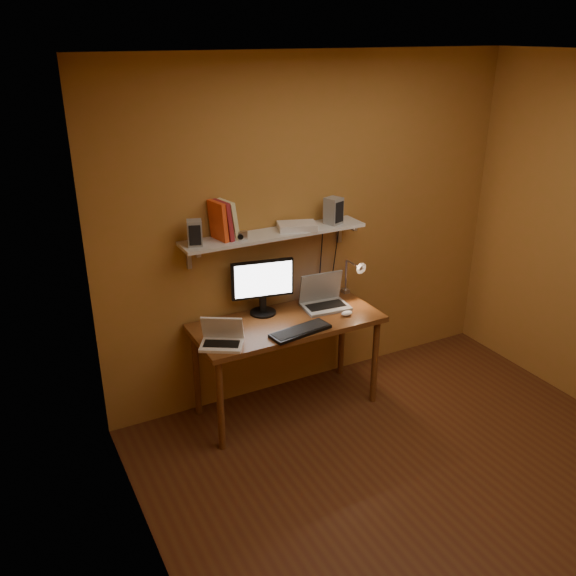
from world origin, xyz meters
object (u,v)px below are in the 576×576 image
desk (287,331)px  desk_lamp (354,273)px  shelf_camera (240,236)px  laptop (323,298)px  monitor (263,284)px  mouse (347,313)px  keyboard (300,331)px  wall_shelf (275,234)px  speaker_right (333,211)px  speaker_left (195,233)px  netbook (222,337)px  router (297,226)px

desk → desk_lamp: desk_lamp is taller
shelf_camera → laptop: bearing=-3.0°
monitor → mouse: 0.67m
desk_lamp → shelf_camera: 1.06m
mouse → desk_lamp: 0.39m
desk → keyboard: bearing=-91.9°
shelf_camera → desk_lamp: bearing=-0.6°
wall_shelf → shelf_camera: (-0.30, -0.06, 0.05)m
laptop → wall_shelf: bearing=171.2°
laptop → speaker_right: (0.11, 0.07, 0.66)m
wall_shelf → speaker_left: (-0.61, -0.02, 0.10)m
mouse → speaker_right: size_ratio=0.48×
desk_lamp → shelf_camera: (-0.96, 0.01, 0.45)m
desk → speaker_right: size_ratio=7.05×
netbook → shelf_camera: (0.26, 0.26, 0.60)m
desk_lamp → router: size_ratio=1.35×
keyboard → desk_lamp: bearing=18.8°
laptop → router: router is taller
mouse → speaker_left: (-1.04, 0.31, 0.70)m
wall_shelf → shelf_camera: shelf_camera is taller
speaker_right → mouse: bearing=-118.3°
laptop → speaker_left: 1.17m
netbook → shelf_camera: shelf_camera is taller
wall_shelf → shelf_camera: bearing=-169.1°
mouse → speaker_left: bearing=155.5°
speaker_left → router: (0.78, 0.00, -0.06)m
netbook → speaker_right: (1.04, 0.30, 0.67)m
desk → keyboard: keyboard is taller
desk → laptop: 0.41m
desk → speaker_left: speaker_left is taller
netbook → mouse: 1.00m
laptop → keyboard: (-0.38, -0.32, -0.06)m
laptop → desk: bearing=-159.3°
shelf_camera → router: bearing=5.2°
speaker_left → wall_shelf: bearing=19.4°
monitor → speaker_right: speaker_right is taller
wall_shelf → mouse: wall_shelf is taller
monitor → shelf_camera: shelf_camera is taller
keyboard → netbook: bearing=162.3°
netbook → speaker_right: speaker_right is taller
shelf_camera → mouse: bearing=-19.9°
wall_shelf → router: router is taller
keyboard → speaker_left: speaker_left is taller
router → shelf_camera: bearing=-174.8°
desk → speaker_right: 0.96m
shelf_camera → router: (0.47, 0.04, -0.01)m
desk → wall_shelf: wall_shelf is taller
speaker_left → speaker_right: (1.09, -0.00, 0.01)m
keyboard → mouse: size_ratio=4.77×
netbook → router: (0.74, 0.30, 0.59)m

